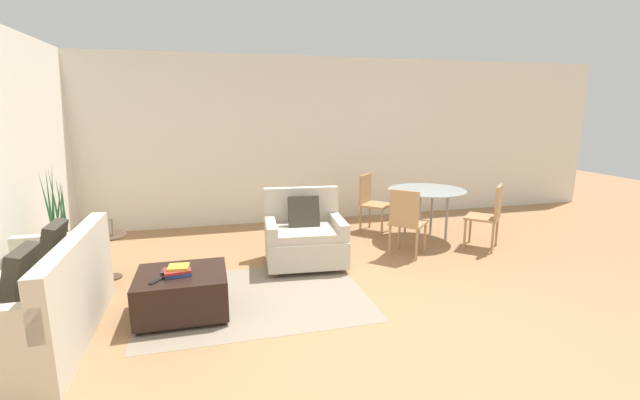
% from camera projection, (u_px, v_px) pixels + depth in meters
% --- Properties ---
extents(ground_plane, '(20.00, 20.00, 0.00)m').
position_uv_depth(ground_plane, '(374.00, 329.00, 3.78)').
color(ground_plane, '#A3754C').
extents(wall_back, '(12.00, 0.06, 2.75)m').
position_uv_depth(wall_back, '(289.00, 141.00, 7.18)').
color(wall_back, white).
rests_on(wall_back, ground_plane).
extents(area_rug, '(2.25, 1.67, 0.01)m').
position_uv_depth(area_rug, '(256.00, 297.00, 4.41)').
color(area_rug, gray).
rests_on(area_rug, ground_plane).
extents(couch, '(0.90, 1.81, 0.92)m').
position_uv_depth(couch, '(37.00, 307.00, 3.52)').
color(couch, beige).
rests_on(couch, ground_plane).
extents(armchair, '(1.02, 0.91, 0.92)m').
position_uv_depth(armchair, '(304.00, 237.00, 5.31)').
color(armchair, beige).
rests_on(armchair, ground_plane).
extents(ottoman, '(0.81, 0.70, 0.41)m').
position_uv_depth(ottoman, '(182.00, 292.00, 4.00)').
color(ottoman, black).
rests_on(ottoman, ground_plane).
extents(book_stack, '(0.26, 0.22, 0.08)m').
position_uv_depth(book_stack, '(178.00, 271.00, 3.91)').
color(book_stack, '#2D478C').
rests_on(book_stack, ottoman).
extents(tv_remote_primary, '(0.13, 0.16, 0.01)m').
position_uv_depth(tv_remote_primary, '(157.00, 281.00, 3.77)').
color(tv_remote_primary, black).
rests_on(tv_remote_primary, ottoman).
extents(tv_remote_secondary, '(0.06, 0.14, 0.01)m').
position_uv_depth(tv_remote_secondary, '(163.00, 271.00, 4.00)').
color(tv_remote_secondary, '#333338').
rests_on(tv_remote_secondary, ottoman).
extents(potted_plant, '(0.38, 0.38, 1.33)m').
position_uv_depth(potted_plant, '(63.00, 254.00, 4.78)').
color(potted_plant, '#333338').
rests_on(potted_plant, ground_plane).
extents(side_table, '(0.41, 0.41, 0.51)m').
position_uv_depth(side_table, '(109.00, 248.00, 4.84)').
color(side_table, '#4C3828').
rests_on(side_table, ground_plane).
extents(picture_frame, '(0.13, 0.07, 0.18)m').
position_uv_depth(picture_frame, '(106.00, 228.00, 4.79)').
color(picture_frame, '#8C6647').
rests_on(picture_frame, side_table).
extents(dining_table, '(1.12, 1.12, 0.75)m').
position_uv_depth(dining_table, '(427.00, 195.00, 6.24)').
color(dining_table, '#99A8AD').
rests_on(dining_table, ground_plane).
extents(dining_chair_near_left, '(0.59, 0.59, 0.90)m').
position_uv_depth(dining_chair_near_left, '(406.00, 218.00, 5.53)').
color(dining_chair_near_left, tan).
rests_on(dining_chair_near_left, ground_plane).
extents(dining_chair_near_right, '(0.59, 0.59, 0.90)m').
position_uv_depth(dining_chair_near_right, '(490.00, 212.00, 5.84)').
color(dining_chair_near_right, tan).
rests_on(dining_chair_near_right, ground_plane).
extents(dining_chair_far_left, '(0.59, 0.59, 0.90)m').
position_uv_depth(dining_chair_far_left, '(371.00, 199.00, 6.70)').
color(dining_chair_far_left, tan).
rests_on(dining_chair_far_left, ground_plane).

